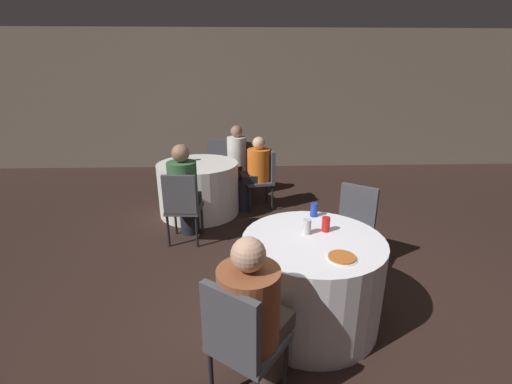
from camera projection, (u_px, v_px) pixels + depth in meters
ground_plane at (304, 322)px, 2.87m from camera, size 16.00×16.00×0.00m
wall_back at (267, 101)px, 7.16m from camera, size 16.00×0.06×2.80m
table_near at (311, 280)px, 2.80m from camera, size 1.12×1.12×0.75m
table_far at (199, 188)px, 4.98m from camera, size 1.15×1.15×0.75m
chair_near_northeast at (354, 222)px, 3.50m from camera, size 0.56×0.56×0.90m
chair_near_southwest at (240, 337)px, 1.98m from camera, size 0.56×0.56×0.90m
chair_far_northeast at (241, 164)px, 5.69m from camera, size 0.56×0.56×0.90m
chair_far_south at (182, 203)px, 4.00m from camera, size 0.43×0.43×0.90m
chair_far_north at (217, 161)px, 5.85m from camera, size 0.47×0.48×0.90m
chair_far_east at (265, 174)px, 5.13m from camera, size 0.47×0.46×0.90m
person_white_shirt at (234, 163)px, 5.55m from camera, size 0.44×0.46×1.18m
person_floral_shirt at (255, 315)px, 2.08m from camera, size 0.49×0.51×1.13m
person_green_jacket at (185, 192)px, 4.12m from camera, size 0.35×0.51×1.21m
person_orange_shirt at (254, 173)px, 5.09m from camera, size 0.51×0.38×1.10m
pizza_plate_near at (342, 257)px, 2.38m from camera, size 0.22×0.22×0.02m
soda_can_red at (326, 224)px, 2.78m from camera, size 0.07×0.07×0.12m
soda_can_blue at (314, 210)px, 3.07m from camera, size 0.07×0.07×0.12m
soda_can_silver at (307, 227)px, 2.73m from camera, size 0.07×0.07×0.12m
bottle_far at (182, 153)px, 4.91m from camera, size 0.09×0.09×0.24m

